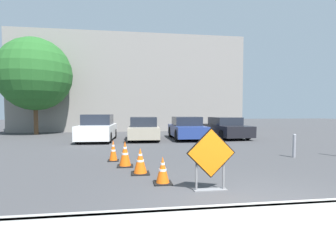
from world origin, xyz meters
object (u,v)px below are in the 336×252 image
parked_car_nearest (98,129)px  parked_car_fourth (225,128)px  parked_car_third (187,128)px  bollard_nearest (294,145)px  traffic_cone_fourth (113,151)px  parked_car_second (144,129)px  traffic_cone_second (140,161)px  traffic_cone_third (125,154)px  traffic_cone_nearest (163,170)px  road_closed_sign (211,158)px

parked_car_nearest → parked_car_fourth: size_ratio=0.91×
parked_car_third → bollard_nearest: parked_car_third is taller
traffic_cone_fourth → parked_car_second: (1.44, 7.00, 0.29)m
traffic_cone_fourth → parked_car_nearest: size_ratio=0.17×
parked_car_third → bollard_nearest: (2.57, -7.28, -0.19)m
parked_car_second → parked_car_fourth: 5.54m
traffic_cone_second → parked_car_fourth: parked_car_fourth is taller
parked_car_second → bollard_nearest: size_ratio=4.77×
traffic_cone_third → bollard_nearest: size_ratio=0.90×
traffic_cone_third → parked_car_nearest: parked_car_nearest is taller
traffic_cone_nearest → parked_car_third: bearing=74.4°
road_closed_sign → traffic_cone_fourth: 4.54m
parked_car_second → parked_car_fourth: (5.52, 0.47, -0.01)m
traffic_cone_nearest → traffic_cone_fourth: 3.43m
parked_car_nearest → bollard_nearest: bearing=141.7°
traffic_cone_second → bollard_nearest: (5.90, 1.80, 0.12)m
traffic_cone_third → parked_car_nearest: size_ratio=0.19×
road_closed_sign → parked_car_second: size_ratio=0.32×
parked_car_third → road_closed_sign: bearing=81.1°
parked_car_nearest → traffic_cone_second: bearing=106.6°
traffic_cone_third → parked_car_third: 8.87m
bollard_nearest → road_closed_sign: bearing=-140.8°
parked_car_nearest → parked_car_fourth: parked_car_nearest is taller
traffic_cone_fourth → parked_car_nearest: 6.93m
traffic_cone_third → parked_car_nearest: 7.99m
parked_car_third → traffic_cone_second: bearing=70.7°
traffic_cone_second → parked_car_fourth: bearing=57.4°
traffic_cone_third → parked_car_third: bearing=64.8°
road_closed_sign → parked_car_fourth: size_ratio=0.29×
traffic_cone_nearest → parked_car_second: size_ratio=0.15×
parked_car_nearest → parked_car_second: bearing=-172.8°
traffic_cone_nearest → parked_car_nearest: parked_car_nearest is taller
parked_car_third → traffic_cone_nearest: bearing=75.3°
road_closed_sign → parked_car_third: (1.87, 10.90, -0.06)m
parked_car_fourth → bollard_nearest: 7.74m
parked_car_nearest → parked_car_third: size_ratio=0.99×
traffic_cone_fourth → bollard_nearest: size_ratio=0.83×
bollard_nearest → parked_car_fourth: bearing=88.6°
traffic_cone_third → parked_car_fourth: size_ratio=0.17×
parked_car_third → parked_car_second: bearing=1.2°
traffic_cone_fourth → parked_car_second: bearing=78.4°
traffic_cone_nearest → parked_car_second: 10.16m
traffic_cone_fourth → parked_car_third: (4.20, 7.02, 0.30)m
traffic_cone_nearest → traffic_cone_fourth: bearing=113.3°
parked_car_nearest → road_closed_sign: bearing=111.6°
road_closed_sign → traffic_cone_third: bearing=123.5°
parked_car_second → parked_car_third: bearing=-177.2°
parked_car_second → bollard_nearest: bearing=128.8°
bollard_nearest → traffic_cone_fourth: bearing=177.8°
traffic_cone_third → traffic_cone_fourth: traffic_cone_third is taller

